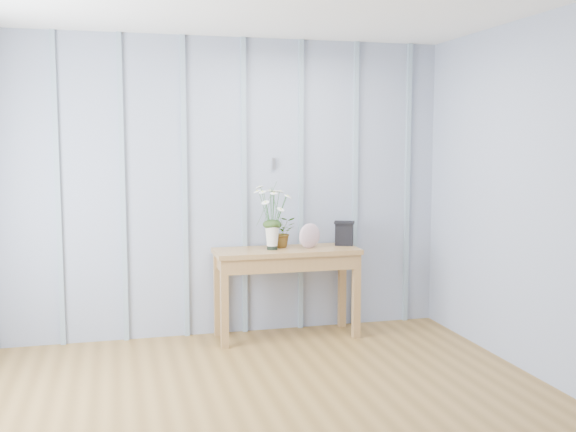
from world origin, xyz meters
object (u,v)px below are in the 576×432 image
object	(u,v)px
felt_disc_vessel	(310,236)
carved_box	(344,233)
daisy_vase	(272,209)
sideboard	(286,262)

from	to	relation	value
felt_disc_vessel	carved_box	size ratio (longest dim) A/B	1.02
felt_disc_vessel	daisy_vase	bearing A→B (deg)	158.59
daisy_vase	carved_box	xyz separation A→B (m)	(0.65, 0.07, -0.23)
daisy_vase	felt_disc_vessel	xyz separation A→B (m)	(0.32, -0.01, -0.23)
daisy_vase	felt_disc_vessel	bearing A→B (deg)	-2.26
sideboard	carved_box	bearing A→B (deg)	6.93
sideboard	carved_box	xyz separation A→B (m)	(0.53, 0.06, 0.22)
sideboard	felt_disc_vessel	distance (m)	0.29
sideboard	felt_disc_vessel	world-z (taller)	felt_disc_vessel
carved_box	sideboard	bearing A→B (deg)	-173.07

